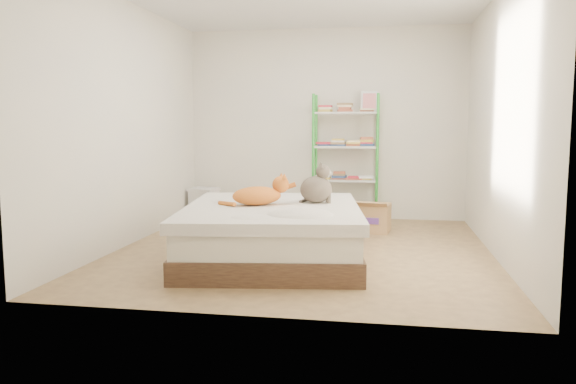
% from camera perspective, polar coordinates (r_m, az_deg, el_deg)
% --- Properties ---
extents(room, '(3.81, 4.21, 2.61)m').
position_cam_1_polar(room, '(5.74, 1.62, 6.92)').
color(room, tan).
rests_on(room, ground).
extents(bed, '(1.90, 2.25, 0.52)m').
position_cam_1_polar(bed, '(5.42, -1.58, -4.12)').
color(bed, brown).
rests_on(bed, ground).
extents(orange_cat, '(0.65, 0.54, 0.23)m').
position_cam_1_polar(orange_cat, '(5.39, -3.19, -0.13)').
color(orange_cat, orange).
rests_on(orange_cat, bed).
extents(grey_cat, '(0.40, 0.35, 0.39)m').
position_cam_1_polar(grey_cat, '(5.54, 2.87, 0.87)').
color(grey_cat, '#7A6754').
rests_on(grey_cat, bed).
extents(shelf_unit, '(0.88, 0.36, 1.74)m').
position_cam_1_polar(shelf_unit, '(7.59, 5.92, 3.68)').
color(shelf_unit, green).
rests_on(shelf_unit, ground).
extents(cardboard_box, '(0.53, 0.52, 0.39)m').
position_cam_1_polar(cardboard_box, '(6.90, 8.25, -2.57)').
color(cardboard_box, '#AB7851').
rests_on(cardboard_box, ground).
extents(white_bin, '(0.42, 0.38, 0.42)m').
position_cam_1_polar(white_bin, '(7.89, -8.53, -1.09)').
color(white_bin, silver).
rests_on(white_bin, ground).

